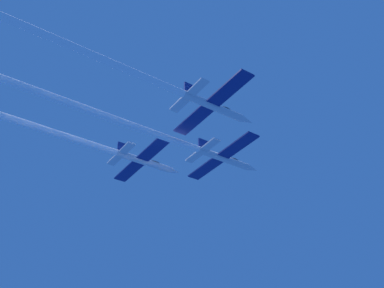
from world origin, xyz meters
TOP-DOWN VIEW (x-y plane):
  - jet_lead at (-0.02, -11.94)m, footprint 16.08×44.30m
  - jet_left_wing at (-9.18, -18.45)m, footprint 16.08×37.11m
  - jet_right_wing at (8.71, -17.99)m, footprint 16.08×39.03m

SIDE VIEW (x-z plane):
  - jet_lead at x=-0.02m, z-range -2.08..0.58m
  - jet_left_wing at x=-9.18m, z-range -1.26..1.41m
  - jet_right_wing at x=8.71m, z-range -0.84..1.83m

